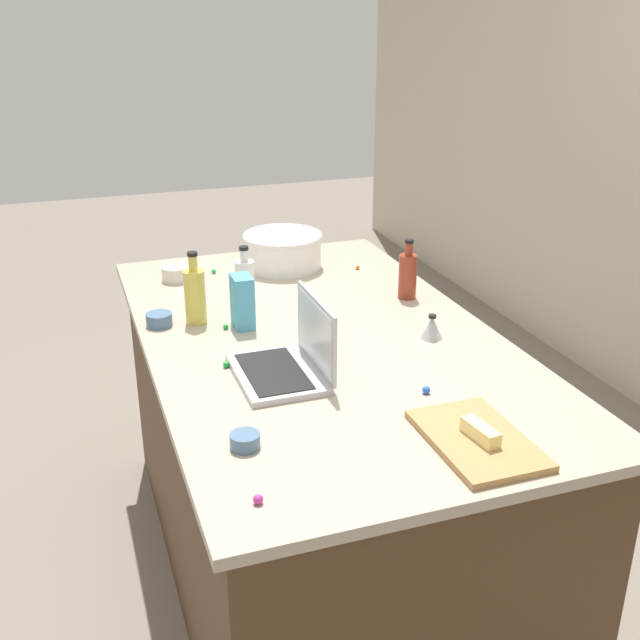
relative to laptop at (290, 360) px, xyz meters
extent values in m
plane|color=slate|center=(-0.23, 0.17, -0.95)|extent=(12.00, 12.00, 0.00)
cube|color=#4C331E|center=(-0.23, 0.17, -0.51)|extent=(1.78, 1.00, 0.87)
cube|color=tan|center=(-0.23, 0.17, -0.06)|extent=(1.84, 1.06, 0.03)
cube|color=#B7B7BC|center=(0.00, -0.04, -0.04)|extent=(0.31, 0.22, 0.02)
cube|color=black|center=(0.00, -0.05, -0.03)|extent=(0.27, 0.15, 0.00)
cube|color=#B7B7BC|center=(0.00, 0.08, 0.07)|extent=(0.30, 0.01, 0.20)
cube|color=silver|center=(0.00, 0.07, 0.07)|extent=(0.27, 0.00, 0.18)
cylinder|color=white|center=(-0.91, 0.25, 0.02)|extent=(0.30, 0.30, 0.13)
cylinder|color=black|center=(-0.91, 0.25, 0.02)|extent=(0.24, 0.24, 0.11)
torus|color=white|center=(-0.91, 0.25, 0.08)|extent=(0.31, 0.31, 0.02)
cylinder|color=white|center=(-0.59, 0.02, 0.03)|extent=(0.07, 0.07, 0.14)
cylinder|color=white|center=(-0.59, 0.02, 0.12)|extent=(0.03, 0.03, 0.04)
cylinder|color=black|center=(-0.59, 0.02, 0.14)|extent=(0.03, 0.03, 0.01)
cylinder|color=#DBC64C|center=(-0.46, -0.17, 0.04)|extent=(0.07, 0.07, 0.18)
cylinder|color=#DBC64C|center=(-0.46, -0.17, 0.15)|extent=(0.03, 0.03, 0.05)
cylinder|color=black|center=(-0.46, -0.17, 0.18)|extent=(0.03, 0.03, 0.01)
cylinder|color=maroon|center=(-0.44, 0.56, 0.03)|extent=(0.06, 0.06, 0.15)
cylinder|color=maroon|center=(-0.44, 0.56, 0.13)|extent=(0.03, 0.03, 0.04)
cylinder|color=black|center=(-0.44, 0.56, 0.16)|extent=(0.03, 0.03, 0.01)
cube|color=#AD7F4C|center=(0.48, 0.31, -0.04)|extent=(0.34, 0.22, 0.02)
cube|color=#F4E58C|center=(0.49, 0.31, -0.01)|extent=(0.11, 0.05, 0.04)
cylinder|color=beige|center=(-0.89, -0.17, -0.02)|extent=(0.11, 0.11, 0.05)
cylinder|color=slate|center=(0.32, -0.21, -0.03)|extent=(0.07, 0.07, 0.04)
cylinder|color=slate|center=(-0.47, -0.29, -0.03)|extent=(0.08, 0.08, 0.04)
cone|color=#B2B2B7|center=(-0.10, 0.48, -0.01)|extent=(0.07, 0.07, 0.07)
cylinder|color=black|center=(-0.10, 0.48, 0.03)|extent=(0.02, 0.02, 0.01)
cube|color=#4CA5CC|center=(-0.38, -0.04, 0.04)|extent=(0.09, 0.06, 0.17)
sphere|color=green|center=(-0.37, -0.10, -0.04)|extent=(0.02, 0.02, 0.02)
sphere|color=blue|center=(0.22, 0.31, -0.04)|extent=(0.02, 0.02, 0.02)
sphere|color=#CC3399|center=(-0.53, -0.27, -0.04)|extent=(0.02, 0.02, 0.02)
sphere|color=orange|center=(-0.78, 0.51, -0.04)|extent=(0.02, 0.02, 0.02)
sphere|color=green|center=(-0.92, -0.02, -0.04)|extent=(0.02, 0.02, 0.02)
sphere|color=#CC3399|center=(0.54, -0.24, -0.04)|extent=(0.02, 0.02, 0.02)
sphere|color=green|center=(-0.10, -0.16, -0.04)|extent=(0.02, 0.02, 0.02)
camera|label=1|loc=(1.83, -0.55, 0.91)|focal=43.12mm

